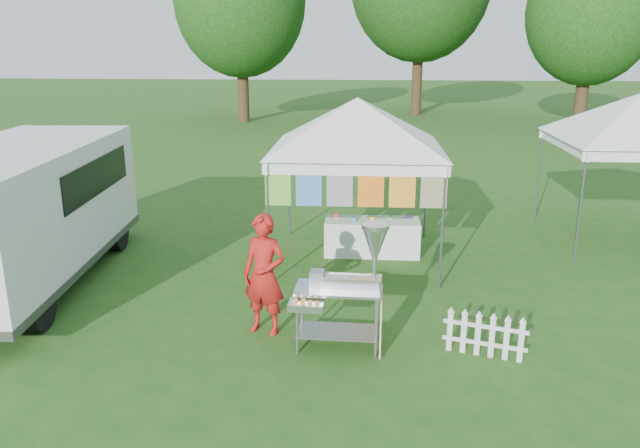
{
  "coord_description": "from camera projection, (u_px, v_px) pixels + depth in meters",
  "views": [
    {
      "loc": [
        0.12,
        -7.68,
        3.95
      ],
      "look_at": [
        -0.56,
        2.0,
        1.1
      ],
      "focal_mm": 35.0,
      "sensor_mm": 36.0,
      "label": 1
    }
  ],
  "objects": [
    {
      "name": "cargo_van",
      "position": [
        23.0,
        210.0,
        10.38
      ],
      "size": [
        2.59,
        5.7,
        2.32
      ],
      "rotation": [
        0.0,
        0.0,
        0.07
      ],
      "color": "silver",
      "rests_on": "ground"
    },
    {
      "name": "ground",
      "position": [
        351.0,
        344.0,
        8.47
      ],
      "size": [
        120.0,
        120.0,
        0.0
      ],
      "primitive_type": "plane",
      "color": "#204F16",
      "rests_on": "ground"
    },
    {
      "name": "picket_fence",
      "position": [
        485.0,
        336.0,
        8.06
      ],
      "size": [
        1.04,
        0.33,
        0.56
      ],
      "rotation": [
        0.0,
        0.0,
        -0.29
      ],
      "color": "silver",
      "rests_on": "ground"
    },
    {
      "name": "canopy_main",
      "position": [
        358.0,
        98.0,
        10.97
      ],
      "size": [
        4.24,
        4.24,
        3.45
      ],
      "color": "#59595E",
      "rests_on": "ground"
    },
    {
      "name": "vendor",
      "position": [
        264.0,
        275.0,
        8.59
      ],
      "size": [
        0.72,
        0.59,
        1.72
      ],
      "primitive_type": "imported",
      "rotation": [
        0.0,
        0.0,
        -0.32
      ],
      "color": "#AF1915",
      "rests_on": "ground"
    },
    {
      "name": "display_table",
      "position": [
        372.0,
        237.0,
        11.97
      ],
      "size": [
        1.8,
        0.7,
        0.68
      ],
      "primitive_type": "cube",
      "color": "white",
      "rests_on": "ground"
    },
    {
      "name": "tree_left",
      "position": [
        240.0,
        1.0,
        30.2
      ],
      "size": [
        6.4,
        6.4,
        9.53
      ],
      "color": "#322512",
      "rests_on": "ground"
    },
    {
      "name": "donut_cart",
      "position": [
        352.0,
        277.0,
        8.06
      ],
      "size": [
        1.27,
        0.82,
        1.73
      ],
      "rotation": [
        0.0,
        0.0,
        -0.04
      ],
      "color": "gray",
      "rests_on": "ground"
    },
    {
      "name": "tree_right",
      "position": [
        591.0,
        12.0,
        27.39
      ],
      "size": [
        5.6,
        5.6,
        8.42
      ],
      "color": "#322512",
      "rests_on": "ground"
    }
  ]
}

